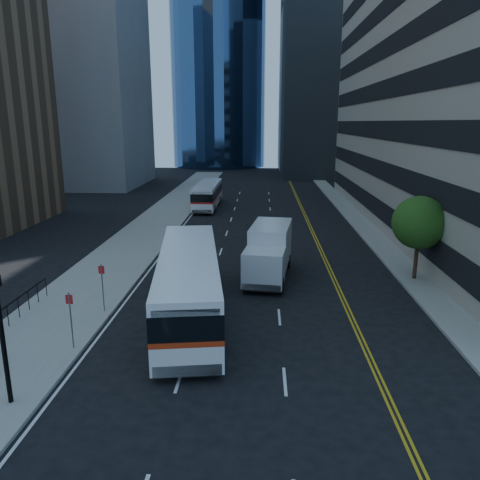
{
  "coord_description": "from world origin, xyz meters",
  "views": [
    {
      "loc": [
        -0.45,
        -19.84,
        9.5
      ],
      "look_at": [
        -1.69,
        6.6,
        2.8
      ],
      "focal_mm": 35.0,
      "sensor_mm": 36.0,
      "label": 1
    }
  ],
  "objects": [
    {
      "name": "midrise_west",
      "position": [
        -28.0,
        52.0,
        17.5
      ],
      "size": [
        18.0,
        18.0,
        35.0
      ],
      "primitive_type": "cube",
      "color": "gray",
      "rests_on": "ground"
    },
    {
      "name": "sidewalk_east",
      "position": [
        9.0,
        25.0,
        0.07
      ],
      "size": [
        2.0,
        90.0,
        0.15
      ],
      "primitive_type": "cube",
      "color": "gray",
      "rests_on": "ground"
    },
    {
      "name": "street_tree",
      "position": [
        9.0,
        8.0,
        3.64
      ],
      "size": [
        3.2,
        3.2,
        5.1
      ],
      "color": "#332114",
      "rests_on": "sidewalk_east"
    },
    {
      "name": "office_tower_north",
      "position": [
        18.0,
        72.0,
        30.0
      ],
      "size": [
        30.0,
        28.0,
        60.0
      ],
      "primitive_type": "cube",
      "color": "gray",
      "rests_on": "ground"
    },
    {
      "name": "sidewalk_west",
      "position": [
        -10.5,
        25.0,
        0.07
      ],
      "size": [
        5.0,
        90.0,
        0.15
      ],
      "primitive_type": "cube",
      "color": "gray",
      "rests_on": "ground"
    },
    {
      "name": "bus_front",
      "position": [
        -4.0,
        1.83,
        1.8
      ],
      "size": [
        4.52,
        13.01,
        3.29
      ],
      "rotation": [
        0.0,
        0.0,
        0.14
      ],
      "color": "white",
      "rests_on": "ground"
    },
    {
      "name": "ground",
      "position": [
        0.0,
        0.0,
        0.0
      ],
      "size": [
        160.0,
        160.0,
        0.0
      ],
      "primitive_type": "plane",
      "color": "black",
      "rests_on": "ground"
    },
    {
      "name": "lamp_post",
      "position": [
        -9.0,
        -6.0,
        2.72
      ],
      "size": [
        0.28,
        0.28,
        4.56
      ],
      "color": "black",
      "rests_on": "sidewalk_west"
    },
    {
      "name": "bus_rear",
      "position": [
        -6.6,
        32.75,
        1.49
      ],
      "size": [
        2.41,
        10.61,
        2.73
      ],
      "rotation": [
        0.0,
        0.0,
        -0.01
      ],
      "color": "white",
      "rests_on": "ground"
    },
    {
      "name": "box_truck",
      "position": [
        0.03,
        8.17,
        1.7
      ],
      "size": [
        3.18,
        6.97,
        3.22
      ],
      "rotation": [
        0.0,
        0.0,
        -0.13
      ],
      "color": "silver",
      "rests_on": "ground"
    }
  ]
}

